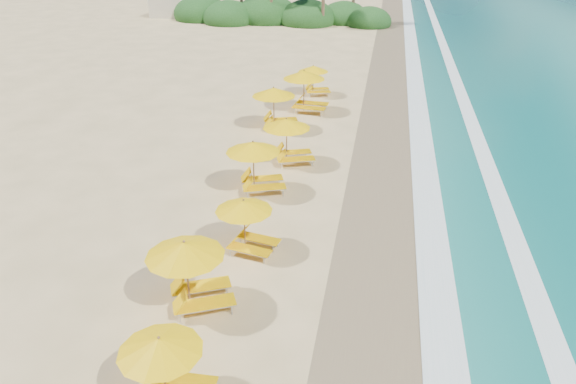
% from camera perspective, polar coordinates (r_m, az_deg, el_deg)
% --- Properties ---
extents(ground, '(160.00, 160.00, 0.00)m').
position_cam_1_polar(ground, '(21.22, 0.00, -2.90)').
color(ground, '#DBBB80').
rests_on(ground, ground).
extents(wet_sand, '(4.00, 160.00, 0.01)m').
position_cam_1_polar(wet_sand, '(20.96, 10.84, -3.81)').
color(wet_sand, olive).
rests_on(wet_sand, ground).
extents(surf_foam, '(4.00, 160.00, 0.01)m').
position_cam_1_polar(surf_foam, '(21.21, 18.15, -4.31)').
color(surf_foam, white).
rests_on(surf_foam, ground).
extents(station_2, '(2.22, 2.05, 2.04)m').
position_cam_1_polar(station_2, '(13.56, -12.51, -17.63)').
color(station_2, olive).
rests_on(station_2, ground).
extents(station_3, '(3.11, 3.10, 2.37)m').
position_cam_1_polar(station_3, '(16.24, -10.04, -8.10)').
color(station_3, olive).
rests_on(station_3, ground).
extents(station_4, '(2.46, 2.36, 2.03)m').
position_cam_1_polar(station_4, '(18.75, -4.22, -3.26)').
color(station_4, olive).
rests_on(station_4, ground).
extents(station_5, '(3.02, 2.96, 2.36)m').
position_cam_1_polar(station_5, '(22.91, -3.23, 3.09)').
color(station_5, olive).
rests_on(station_5, ground).
extents(station_6, '(2.96, 2.90, 2.31)m').
position_cam_1_polar(station_6, '(25.72, 0.24, 5.78)').
color(station_6, olive).
rests_on(station_6, ground).
extents(station_7, '(3.10, 3.02, 2.45)m').
position_cam_1_polar(station_7, '(30.24, -1.15, 9.18)').
color(station_7, olive).
rests_on(station_7, ground).
extents(station_8, '(2.95, 2.76, 2.59)m').
position_cam_1_polar(station_8, '(33.25, 2.03, 10.94)').
color(station_8, olive).
rests_on(station_8, ground).
extents(station_9, '(2.55, 2.47, 2.05)m').
position_cam_1_polar(station_9, '(36.78, 2.93, 11.97)').
color(station_9, olive).
rests_on(station_9, ground).
extents(treeline, '(25.80, 8.80, 9.74)m').
position_cam_1_polar(treeline, '(65.72, -1.42, 18.41)').
color(treeline, '#163D14').
rests_on(treeline, ground).
extents(beach_building, '(7.00, 5.00, 2.80)m').
position_cam_1_polar(beach_building, '(71.41, -11.07, 18.95)').
color(beach_building, beige).
rests_on(beach_building, ground).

